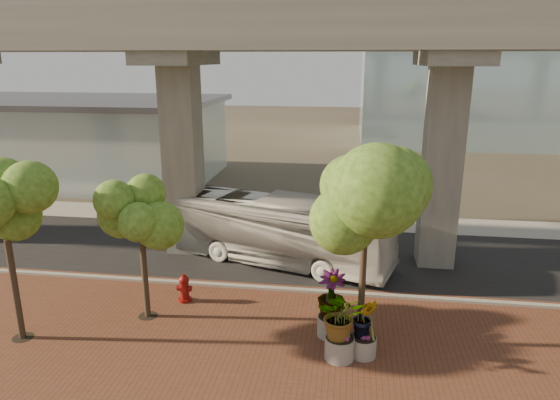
# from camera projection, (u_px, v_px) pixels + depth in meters

# --- Properties ---
(ground) EXTENTS (160.00, 160.00, 0.00)m
(ground) POSITION_uv_depth(u_px,v_px,m) (302.00, 272.00, 22.46)
(ground) COLOR #3B352B
(ground) RESTS_ON ground
(brick_plaza) EXTENTS (70.00, 13.00, 0.06)m
(brick_plaza) POSITION_uv_depth(u_px,v_px,m) (275.00, 381.00, 14.83)
(brick_plaza) COLOR brown
(brick_plaza) RESTS_ON ground
(asphalt_road) EXTENTS (90.00, 8.00, 0.04)m
(asphalt_road) POSITION_uv_depth(u_px,v_px,m) (306.00, 255.00, 24.36)
(asphalt_road) COLOR black
(asphalt_road) RESTS_ON ground
(curb_strip) EXTENTS (70.00, 0.25, 0.16)m
(curb_strip) POSITION_uv_depth(u_px,v_px,m) (297.00, 290.00, 20.53)
(curb_strip) COLOR #9A978F
(curb_strip) RESTS_ON ground
(far_sidewalk) EXTENTS (90.00, 3.00, 0.06)m
(far_sidewalk) POSITION_uv_depth(u_px,v_px,m) (315.00, 220.00, 29.59)
(far_sidewalk) COLOR #9A978F
(far_sidewalk) RESTS_ON ground
(transit_viaduct) EXTENTS (72.00, 5.60, 12.40)m
(transit_viaduct) POSITION_uv_depth(u_px,v_px,m) (309.00, 105.00, 22.36)
(transit_viaduct) COLOR gray
(transit_viaduct) RESTS_ON ground
(station_pavilion) EXTENTS (23.00, 13.00, 6.30)m
(station_pavilion) POSITION_uv_depth(u_px,v_px,m) (72.00, 138.00, 39.55)
(station_pavilion) COLOR silver
(station_pavilion) RESTS_ON ground
(transit_bus) EXTENTS (11.69, 5.94, 3.18)m
(transit_bus) POSITION_uv_depth(u_px,v_px,m) (272.00, 229.00, 23.30)
(transit_bus) COLOR silver
(transit_bus) RESTS_ON ground
(fire_hydrant) EXTENTS (0.57, 0.51, 1.14)m
(fire_hydrant) POSITION_uv_depth(u_px,v_px,m) (184.00, 288.00, 19.56)
(fire_hydrant) COLOR maroon
(fire_hydrant) RESTS_ON ground
(planter_front) EXTENTS (2.10, 2.10, 2.31)m
(planter_front) POSITION_uv_depth(u_px,v_px,m) (341.00, 319.00, 15.56)
(planter_front) COLOR #9F9B90
(planter_front) RESTS_ON ground
(planter_right) EXTENTS (2.22, 2.22, 2.38)m
(planter_right) POSITION_uv_depth(u_px,v_px,m) (331.00, 297.00, 16.88)
(planter_right) COLOR #9D9A8E
(planter_right) RESTS_ON ground
(planter_left) EXTENTS (1.86, 1.86, 2.04)m
(planter_left) POSITION_uv_depth(u_px,v_px,m) (365.00, 321.00, 15.76)
(planter_left) COLOR #A8A197
(planter_left) RESTS_ON ground
(street_tree_far_west) EXTENTS (3.74, 3.74, 6.37)m
(street_tree_far_west) POSITION_uv_depth(u_px,v_px,m) (2.00, 208.00, 15.84)
(street_tree_far_west) COLOR #413325
(street_tree_far_west) RESTS_ON ground
(street_tree_near_west) EXTENTS (3.25, 3.25, 5.62)m
(street_tree_near_west) POSITION_uv_depth(u_px,v_px,m) (140.00, 210.00, 17.42)
(street_tree_near_west) COLOR #413325
(street_tree_near_west) RESTS_ON ground
(street_tree_near_east) EXTENTS (4.26, 4.26, 7.14)m
(street_tree_near_east) POSITION_uv_depth(u_px,v_px,m) (367.00, 194.00, 15.47)
(street_tree_near_east) COLOR #413325
(street_tree_near_east) RESTS_ON ground
(streetlamp_west) EXTENTS (0.45, 1.30, 8.99)m
(streetlamp_west) POSITION_uv_depth(u_px,v_px,m) (179.00, 131.00, 28.98)
(streetlamp_west) COLOR #292A2E
(streetlamp_west) RESTS_ON ground
(streetlamp_east) EXTENTS (0.42, 1.22, 8.42)m
(streetlamp_east) POSITION_uv_depth(u_px,v_px,m) (452.00, 148.00, 25.27)
(streetlamp_east) COLOR #333238
(streetlamp_east) RESTS_ON ground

